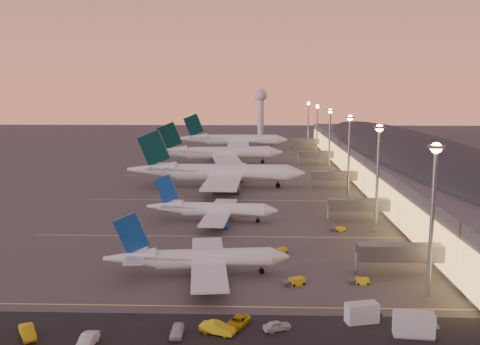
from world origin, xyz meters
name	(u,v)px	position (x,y,z in m)	size (l,w,h in m)	color
ground	(226,231)	(0.00, 0.00, 0.00)	(700.00, 700.00, 0.00)	#464441
airliner_narrow_south	(198,259)	(-3.40, -31.02, 3.17)	(34.40, 30.90, 12.28)	silver
airliner_narrow_north	(212,210)	(-4.07, 8.83, 3.17)	(34.29, 30.68, 12.25)	silver
airliner_wide_near	(216,173)	(-6.68, 56.27, 5.11)	(61.88, 56.26, 19.83)	silver
airliner_wide_mid	(217,153)	(-10.49, 111.13, 4.93)	(59.82, 54.92, 19.14)	silver
airliner_wide_far	(232,140)	(-6.14, 168.58, 5.07)	(61.45, 55.81, 19.71)	silver
terminal_building	(404,157)	(61.84, 72.47, 8.78)	(56.35, 255.00, 17.46)	#4D4C51
light_masts	(337,135)	(36.00, 65.00, 17.55)	(2.20, 217.20, 25.90)	slate
radar_tower	(261,104)	(10.00, 260.00, 21.87)	(9.00, 9.00, 32.50)	silver
service_lane	(203,339)	(0.00, -56.00, 0.01)	(260.00, 16.00, 0.01)	black
lane_markings	(233,197)	(0.00, 40.00, 0.01)	(90.00, 180.36, 0.00)	#D8C659
baggage_tug_a	(360,281)	(25.85, -34.31, 0.47)	(3.49, 1.62, 1.03)	gold
baggage_tug_b	(294,282)	(14.16, -35.21, 0.55)	(4.30, 3.13, 1.20)	gold
baggage_tug_c	(339,229)	(27.29, 0.40, 0.46)	(3.44, 1.60, 1.01)	gold
catering_truck_a	(364,313)	(23.45, -49.94, 1.39)	(5.61, 3.23, 2.97)	silver
catering_truck_b	(416,325)	(29.90, -54.31, 1.60)	(6.33, 3.04, 3.43)	silver
baggage_tug_d	(280,251)	(12.33, -17.23, 0.46)	(3.56, 3.00, 1.01)	gold
service_van_a	(87,341)	(-15.27, -58.99, 0.86)	(1.81, 5.19, 1.71)	silver
service_van_b	(28,332)	(-24.47, -56.46, 0.82)	(1.74, 5.00, 1.65)	gold
service_van_c	(177,331)	(-3.67, -55.29, 0.75)	(1.77, 4.40, 1.50)	silver
service_van_d	(237,322)	(4.72, -52.08, 0.70)	(2.33, 5.05, 1.40)	gold
service_van_e	(277,326)	(10.48, -53.09, 0.71)	(1.67, 4.16, 1.42)	silver
service_van_f	(217,328)	(1.97, -54.44, 0.85)	(1.79, 5.14, 1.69)	gold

